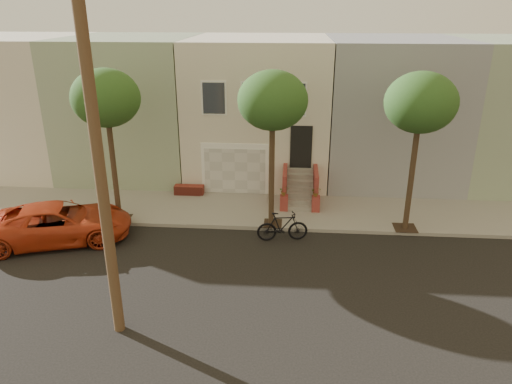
{
  "coord_description": "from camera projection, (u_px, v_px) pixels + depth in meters",
  "views": [
    {
      "loc": [
        1.79,
        -14.12,
        8.66
      ],
      "look_at": [
        0.44,
        3.0,
        1.9
      ],
      "focal_mm": 33.38,
      "sensor_mm": 36.0,
      "label": 1
    }
  ],
  "objects": [
    {
      "name": "motorcycle",
      "position": [
        282.0,
        226.0,
        18.58
      ],
      "size": [
        2.07,
        0.87,
        1.2
      ],
      "primitive_type": "imported",
      "rotation": [
        0.0,
        0.0,
        1.73
      ],
      "color": "black",
      "rests_on": "ground"
    },
    {
      "name": "ground",
      "position": [
        237.0,
        275.0,
        16.4
      ],
      "size": [
        90.0,
        90.0,
        0.0
      ],
      "primitive_type": "plane",
      "color": "black",
      "rests_on": "ground"
    },
    {
      "name": "pickup_truck",
      "position": [
        59.0,
        223.0,
        18.52
      ],
      "size": [
        5.98,
        4.04,
        1.52
      ],
      "primitive_type": "imported",
      "rotation": [
        0.0,
        0.0,
        1.87
      ],
      "color": "#BC3919",
      "rests_on": "ground"
    },
    {
      "name": "tree_left",
      "position": [
        106.0,
        99.0,
        18.5
      ],
      "size": [
        2.7,
        2.57,
        6.3
      ],
      "color": "#2D2116",
      "rests_on": "sidewalk"
    },
    {
      "name": "sidewalk",
      "position": [
        250.0,
        210.0,
        21.34
      ],
      "size": [
        40.0,
        3.7,
        0.15
      ],
      "primitive_type": "cube",
      "color": "gray",
      "rests_on": "ground"
    },
    {
      "name": "house_row",
      "position": [
        260.0,
        106.0,
        25.45
      ],
      "size": [
        33.1,
        11.7,
        7.0
      ],
      "color": "beige",
      "rests_on": "sidewalk"
    },
    {
      "name": "tree_right",
      "position": [
        421.0,
        104.0,
        17.62
      ],
      "size": [
        2.7,
        2.57,
        6.3
      ],
      "color": "#2D2116",
      "rests_on": "sidewalk"
    },
    {
      "name": "tree_mid",
      "position": [
        273.0,
        101.0,
        18.02
      ],
      "size": [
        2.7,
        2.57,
        6.3
      ],
      "color": "#2D2116",
      "rests_on": "sidewalk"
    }
  ]
}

